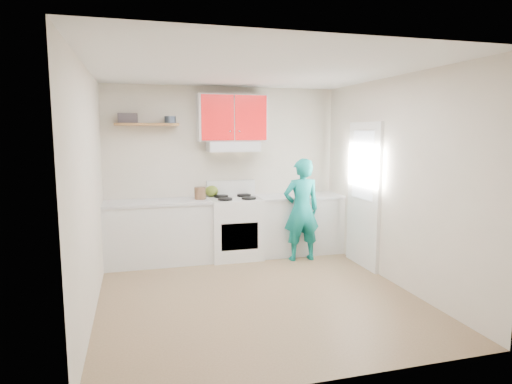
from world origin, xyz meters
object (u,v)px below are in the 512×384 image
object	(u,v)px
tin	(170,120)
person	(301,210)
kettle	(212,191)
crock	(200,194)
stove	(235,228)

from	to	relation	value
tin	person	size ratio (longest dim) A/B	0.11
kettle	crock	xyz separation A→B (m)	(-0.21, -0.21, -0.01)
stove	crock	world-z (taller)	crock
crock	stove	bearing A→B (deg)	-3.34
stove	tin	distance (m)	1.88
stove	kettle	world-z (taller)	kettle
kettle	tin	bearing A→B (deg)	-158.34
tin	crock	world-z (taller)	tin
stove	person	distance (m)	1.05
kettle	person	size ratio (longest dim) A/B	0.13
person	stove	bearing A→B (deg)	-21.94
crock	kettle	bearing A→B (deg)	45.59
crock	person	bearing A→B (deg)	-16.14
tin	crock	bearing A→B (deg)	-19.08
stove	tin	size ratio (longest dim) A/B	5.52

